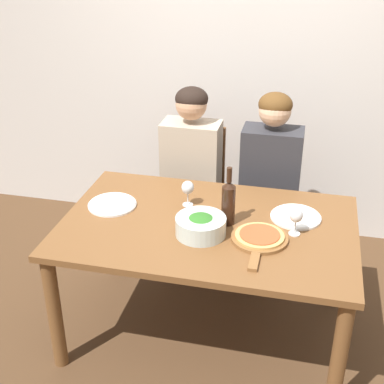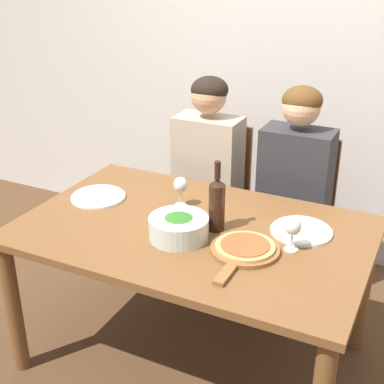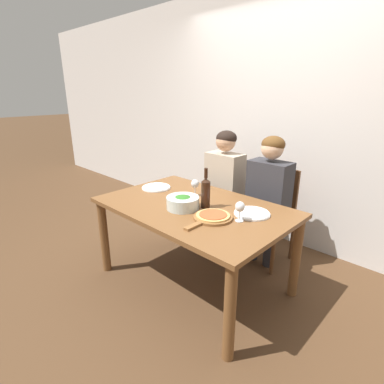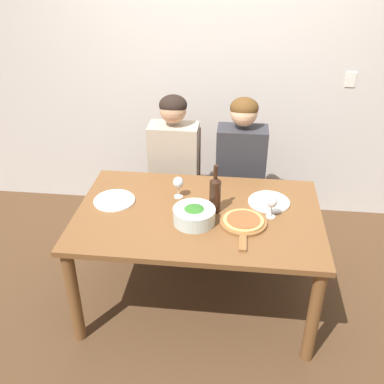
% 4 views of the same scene
% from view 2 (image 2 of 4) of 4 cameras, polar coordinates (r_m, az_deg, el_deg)
% --- Properties ---
extents(ground_plane, '(40.00, 40.00, 0.00)m').
position_cam_2_polar(ground_plane, '(2.84, 0.10, -16.97)').
color(ground_plane, '#4C331E').
extents(back_wall, '(10.00, 0.06, 2.70)m').
position_cam_2_polar(back_wall, '(3.42, 10.26, 15.13)').
color(back_wall, silver).
rests_on(back_wall, ground).
extents(dining_table, '(1.56, 1.00, 0.73)m').
position_cam_2_polar(dining_table, '(2.47, 0.11, -5.84)').
color(dining_table, brown).
rests_on(dining_table, ground).
extents(chair_left, '(0.42, 0.42, 0.92)m').
position_cam_2_polar(chair_left, '(3.31, 2.32, -0.13)').
color(chair_left, brown).
rests_on(chair_left, ground).
extents(chair_right, '(0.42, 0.42, 0.92)m').
position_cam_2_polar(chair_right, '(3.15, 11.08, -1.86)').
color(chair_right, brown).
rests_on(chair_right, ground).
extents(person_woman, '(0.47, 0.51, 1.25)m').
position_cam_2_polar(person_woman, '(3.12, 1.59, 3.30)').
color(person_woman, '#28282D').
rests_on(person_woman, ground).
extents(person_man, '(0.47, 0.51, 1.25)m').
position_cam_2_polar(person_man, '(2.96, 10.89, 1.64)').
color(person_man, '#28282D').
rests_on(person_man, ground).
extents(wine_bottle, '(0.07, 0.07, 0.33)m').
position_cam_2_polar(wine_bottle, '(2.35, 2.67, -1.19)').
color(wine_bottle, black).
rests_on(wine_bottle, dining_table).
extents(broccoli_bowl, '(0.26, 0.26, 0.11)m').
position_cam_2_polar(broccoli_bowl, '(2.31, -1.42, -3.78)').
color(broccoli_bowl, silver).
rests_on(broccoli_bowl, dining_table).
extents(dinner_plate_left, '(0.27, 0.27, 0.02)m').
position_cam_2_polar(dinner_plate_left, '(2.74, -9.96, -0.47)').
color(dinner_plate_left, white).
rests_on(dinner_plate_left, dining_table).
extents(dinner_plate_right, '(0.27, 0.27, 0.02)m').
position_cam_2_polar(dinner_plate_right, '(2.42, 11.59, -4.05)').
color(dinner_plate_right, white).
rests_on(dinner_plate_right, dining_table).
extents(pizza_on_board, '(0.29, 0.43, 0.04)m').
position_cam_2_polar(pizza_on_board, '(2.23, 5.60, -6.08)').
color(pizza_on_board, brown).
rests_on(pizza_on_board, dining_table).
extents(wine_glass_left, '(0.07, 0.07, 0.15)m').
position_cam_2_polar(wine_glass_left, '(2.58, -1.23, 0.62)').
color(wine_glass_left, silver).
rests_on(wine_glass_left, dining_table).
extents(wine_glass_right, '(0.07, 0.07, 0.15)m').
position_cam_2_polar(wine_glass_right, '(2.23, 10.68, -3.82)').
color(wine_glass_right, silver).
rests_on(wine_glass_right, dining_table).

